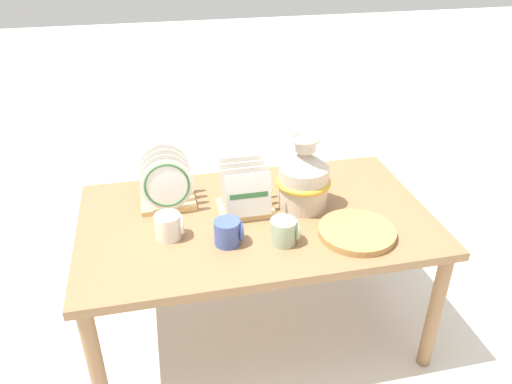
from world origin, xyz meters
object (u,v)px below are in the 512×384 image
object	(u,v)px
mug_cobalt_glaze	(229,232)
mug_sage_glaze	(284,231)
dish_rack_round_plates	(167,187)
mug_cream_glaze	(170,226)
wicker_charger_stack	(357,232)
dish_rack_square_plates	(245,197)
ceramic_vase	(304,177)

from	to	relation	value
mug_cobalt_glaze	mug_sage_glaze	xyz separation A→B (m)	(0.20, -0.04, 0.00)
dish_rack_round_plates	mug_cream_glaze	world-z (taller)	dish_rack_round_plates
wicker_charger_stack	mug_cream_glaze	bearing A→B (deg)	168.47
dish_rack_round_plates	mug_cobalt_glaze	world-z (taller)	dish_rack_round_plates
dish_rack_round_plates	dish_rack_square_plates	xyz separation A→B (m)	(0.30, -0.11, -0.02)
mug_cobalt_glaze	mug_sage_glaze	distance (m)	0.20
mug_sage_glaze	mug_cream_glaze	distance (m)	0.42
dish_rack_round_plates	mug_cream_glaze	bearing A→B (deg)	-92.05
dish_rack_square_plates	mug_cobalt_glaze	distance (m)	0.23
mug_cobalt_glaze	dish_rack_square_plates	bearing A→B (deg)	63.58
wicker_charger_stack	mug_cobalt_glaze	distance (m)	0.48
dish_rack_round_plates	wicker_charger_stack	xyz separation A→B (m)	(0.67, -0.37, -0.07)
ceramic_vase	dish_rack_square_plates	bearing A→B (deg)	177.13
dish_rack_round_plates	wicker_charger_stack	size ratio (longest dim) A/B	0.80
mug_cobalt_glaze	mug_cream_glaze	distance (m)	0.22
ceramic_vase	dish_rack_square_plates	xyz separation A→B (m)	(-0.24, 0.01, -0.07)
dish_rack_round_plates	mug_sage_glaze	xyz separation A→B (m)	(0.40, -0.36, -0.04)
mug_cobalt_glaze	mug_cream_glaze	world-z (taller)	same
ceramic_vase	mug_sage_glaze	world-z (taller)	ceramic_vase
dish_rack_square_plates	mug_cream_glaze	world-z (taller)	dish_rack_square_plates
mug_sage_glaze	dish_rack_square_plates	bearing A→B (deg)	111.36
dish_rack_round_plates	dish_rack_square_plates	bearing A→B (deg)	-20.21
wicker_charger_stack	mug_sage_glaze	xyz separation A→B (m)	(-0.28, 0.01, 0.03)
dish_rack_round_plates	mug_cobalt_glaze	distance (m)	0.38
dish_rack_round_plates	dish_rack_square_plates	distance (m)	0.32
mug_cobalt_glaze	mug_cream_glaze	xyz separation A→B (m)	(-0.21, 0.09, 0.00)
mug_cream_glaze	mug_sage_glaze	bearing A→B (deg)	-17.16
wicker_charger_stack	mug_sage_glaze	bearing A→B (deg)	177.08
wicker_charger_stack	ceramic_vase	bearing A→B (deg)	118.79
ceramic_vase	dish_rack_round_plates	distance (m)	0.55
ceramic_vase	mug_sage_glaze	bearing A→B (deg)	-121.01
ceramic_vase	mug_sage_glaze	distance (m)	0.29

